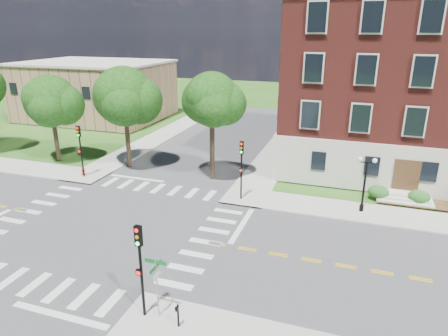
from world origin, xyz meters
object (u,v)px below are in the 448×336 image
(fire_hydrant, at_px, (83,171))
(traffic_signal_nw, at_px, (80,145))
(twin_lamp_west, at_px, (365,181))
(traffic_signal_se, at_px, (140,260))
(traffic_signal_ne, at_px, (241,163))
(push_button_post, at_px, (178,315))
(street_sign_pole, at_px, (157,277))

(fire_hydrant, bearing_deg, traffic_signal_nw, -49.96)
(traffic_signal_nw, bearing_deg, twin_lamp_west, 1.14)
(traffic_signal_se, xyz_separation_m, fire_hydrant, (-15.04, 15.38, -2.72))
(traffic_signal_ne, bearing_deg, traffic_signal_nw, 179.13)
(fire_hydrant, bearing_deg, traffic_signal_se, -45.63)
(twin_lamp_west, relative_size, push_button_post, 3.53)
(twin_lamp_west, bearing_deg, traffic_signal_se, -122.35)
(traffic_signal_se, height_order, traffic_signal_ne, same)
(traffic_signal_ne, relative_size, traffic_signal_nw, 1.00)
(traffic_signal_ne, height_order, street_sign_pole, traffic_signal_ne)
(twin_lamp_west, distance_m, fire_hydrant, 24.92)
(traffic_signal_ne, xyz_separation_m, twin_lamp_west, (9.25, 0.72, -0.66))
(traffic_signal_ne, relative_size, fire_hydrant, 6.40)
(fire_hydrant, bearing_deg, traffic_signal_ne, -2.33)
(twin_lamp_west, relative_size, street_sign_pole, 1.36)
(traffic_signal_nw, bearing_deg, street_sign_pole, -43.86)
(street_sign_pole, distance_m, fire_hydrant, 21.96)
(push_button_post, bearing_deg, traffic_signal_nw, 137.54)
(street_sign_pole, xyz_separation_m, fire_hydrant, (-15.74, 15.20, -1.84))
(traffic_signal_se, relative_size, street_sign_pole, 1.55)
(street_sign_pole, bearing_deg, traffic_signal_se, -165.82)
(street_sign_pole, height_order, fire_hydrant, street_sign_pole)
(twin_lamp_west, height_order, street_sign_pole, twin_lamp_west)
(fire_hydrant, bearing_deg, street_sign_pole, -44.00)
(push_button_post, distance_m, fire_hydrant, 23.01)
(traffic_signal_ne, distance_m, street_sign_pole, 14.59)
(push_button_post, bearing_deg, traffic_signal_ne, 95.15)
(traffic_signal_se, distance_m, traffic_signal_nw, 20.98)
(traffic_signal_ne, bearing_deg, push_button_post, -84.85)
(traffic_signal_nw, height_order, push_button_post, traffic_signal_nw)
(traffic_signal_nw, relative_size, street_sign_pole, 1.55)
(traffic_signal_nw, distance_m, push_button_post, 22.61)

